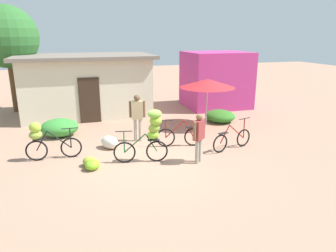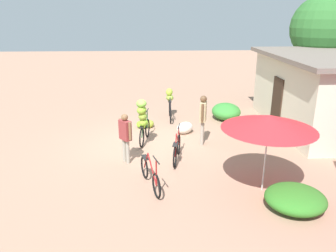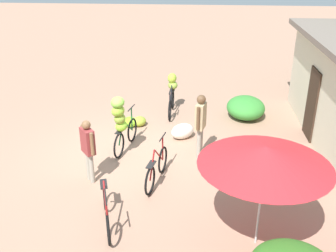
{
  "view_description": "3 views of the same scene",
  "coord_description": "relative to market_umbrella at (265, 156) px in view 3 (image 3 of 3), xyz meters",
  "views": [
    {
      "loc": [
        -2.14,
        -8.81,
        3.76
      ],
      "look_at": [
        0.78,
        0.7,
        0.84
      ],
      "focal_mm": 33.3,
      "sensor_mm": 36.0,
      "label": 1
    },
    {
      "loc": [
        10.48,
        0.16,
        4.31
      ],
      "look_at": [
        0.32,
        0.7,
        0.8
      ],
      "focal_mm": 34.99,
      "sensor_mm": 36.0,
      "label": 2
    },
    {
      "loc": [
        9.05,
        1.81,
        5.01
      ],
      "look_at": [
        0.46,
        1.12,
        1.08
      ],
      "focal_mm": 41.99,
      "sensor_mm": 36.0,
      "label": 3
    }
  ],
  "objects": [
    {
      "name": "hedge_bush_front_left",
      "position": [
        -5.96,
        0.38,
        -1.5
      ],
      "size": [
        1.41,
        1.21,
        0.68
      ],
      "primitive_type": "ellipsoid",
      "color": "#378934",
      "rests_on": "ground"
    },
    {
      "name": "ground_plane",
      "position": [
        -3.18,
        -2.98,
        -1.84
      ],
      "size": [
        60.0,
        60.0,
        0.0
      ],
      "primitive_type": "plane",
      "color": "#A17962"
    },
    {
      "name": "bicycle_near_pile",
      "position": [
        -3.21,
        -3.1,
        -0.87
      ],
      "size": [
        1.64,
        0.46,
        1.64
      ],
      "color": "black",
      "rests_on": "ground"
    },
    {
      "name": "bicycle_by_shop",
      "position": [
        -0.31,
        -2.87,
        -1.49
      ],
      "size": [
        1.65,
        0.53,
        1.02
      ],
      "color": "black",
      "rests_on": "ground"
    },
    {
      "name": "bicycle_center_loaded",
      "position": [
        -1.92,
        -2.05,
        -1.48
      ],
      "size": [
        1.61,
        0.37,
        0.96
      ],
      "color": "black",
      "rests_on": "ground"
    },
    {
      "name": "person_bystander",
      "position": [
        -3.19,
        -1.07,
        -0.78
      ],
      "size": [
        0.56,
        0.3,
        1.72
      ],
      "color": "gray",
      "rests_on": "ground"
    },
    {
      "name": "banana_pile_on_ground",
      "position": [
        -5.0,
        -3.06,
        -1.69
      ],
      "size": [
        0.65,
        0.86,
        0.3
      ],
      "color": "#91A732",
      "rests_on": "ground"
    },
    {
      "name": "produce_sack",
      "position": [
        -4.28,
        -1.56,
        -1.62
      ],
      "size": [
        0.77,
        0.83,
        0.44
      ],
      "primitive_type": "ellipsoid",
      "rotation": [
        0.0,
        0.0,
        2.19
      ],
      "color": "silver",
      "rests_on": "ground"
    },
    {
      "name": "person_vendor",
      "position": [
        -1.85,
        -3.6,
        -0.9
      ],
      "size": [
        0.47,
        0.41,
        1.54
      ],
      "color": "gray",
      "rests_on": "ground"
    },
    {
      "name": "market_umbrella",
      "position": [
        0.0,
        0.0,
        0.0
      ],
      "size": [
        2.29,
        2.29,
        2.02
      ],
      "color": "beige",
      "rests_on": "ground"
    },
    {
      "name": "bicycle_leftmost",
      "position": [
        -6.33,
        -2.01,
        -1.13
      ],
      "size": [
        1.68,
        0.39,
        1.24
      ],
      "color": "black",
      "rests_on": "ground"
    }
  ]
}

